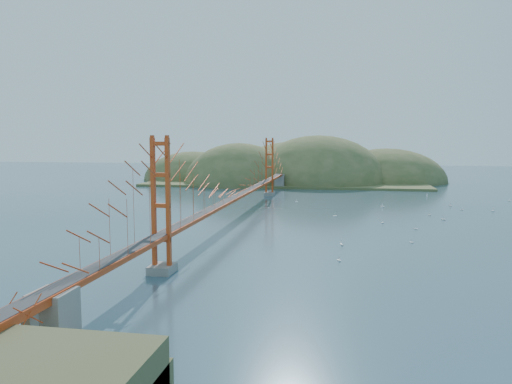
% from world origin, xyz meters
% --- Properties ---
extents(ground, '(320.00, 320.00, 0.00)m').
position_xyz_m(ground, '(0.00, 0.00, 0.00)').
color(ground, '#2C4859').
rests_on(ground, ground).
extents(bridge, '(2.20, 94.40, 12.00)m').
position_xyz_m(bridge, '(0.00, 0.18, 7.01)').
color(bridge, gray).
rests_on(bridge, ground).
extents(promontory, '(9.00, 6.00, 0.24)m').
position_xyz_m(promontory, '(0.00, -48.50, 0.12)').
color(promontory, '#59544C').
rests_on(promontory, ground).
extents(fort, '(3.70, 2.30, 1.75)m').
position_xyz_m(fort, '(0.40, -47.80, 0.67)').
color(fort, brown).
rests_on(fort, ground).
extents(far_headlands, '(84.00, 58.00, 25.00)m').
position_xyz_m(far_headlands, '(2.21, 68.52, 0.00)').
color(far_headlands, olive).
rests_on(far_headlands, ground).
extents(sailboat_14, '(0.55, 0.55, 0.58)m').
position_xyz_m(sailboat_14, '(20.33, -0.38, 0.14)').
color(sailboat_14, white).
rests_on(sailboat_14, ground).
extents(sailboat_4, '(0.69, 0.69, 0.73)m').
position_xyz_m(sailboat_4, '(38.40, 14.42, 0.16)').
color(sailboat_4, white).
rests_on(sailboat_4, ground).
extents(sailboat_0, '(0.60, 0.64, 0.72)m').
position_xyz_m(sailboat_0, '(14.97, -15.82, 0.16)').
color(sailboat_0, white).
rests_on(sailboat_0, ground).
extents(sailboat_12, '(0.50, 0.42, 0.59)m').
position_xyz_m(sailboat_12, '(6.43, 21.00, 0.14)').
color(sailboat_12, white).
rests_on(sailboat_12, ground).
extents(sailboat_16, '(0.69, 0.69, 0.73)m').
position_xyz_m(sailboat_16, '(28.99, 3.91, 0.16)').
color(sailboat_16, white).
rests_on(sailboat_16, ground).
extents(sailboat_10, '(0.53, 0.53, 0.57)m').
position_xyz_m(sailboat_10, '(14.79, -23.05, 0.14)').
color(sailboat_10, white).
rests_on(sailboat_10, ground).
extents(sailboat_17, '(0.56, 0.53, 0.63)m').
position_xyz_m(sailboat_17, '(45.13, 29.10, 0.14)').
color(sailboat_17, white).
rests_on(sailboat_17, ground).
extents(sailboat_15, '(0.67, 0.67, 0.71)m').
position_xyz_m(sailboat_15, '(33.05, 19.97, 0.16)').
color(sailboat_15, white).
rests_on(sailboat_15, ground).
extents(sailboat_3, '(0.57, 0.49, 0.65)m').
position_xyz_m(sailboat_3, '(13.79, 4.55, 0.15)').
color(sailboat_3, white).
rests_on(sailboat_3, ground).
extents(sailboat_2, '(0.53, 0.53, 0.56)m').
position_xyz_m(sailboat_2, '(24.13, -4.41, 0.13)').
color(sailboat_2, white).
rests_on(sailboat_2, ground).
extents(sailboat_1, '(0.71, 0.71, 0.75)m').
position_xyz_m(sailboat_1, '(21.44, 16.68, 0.16)').
color(sailboat_1, white).
rests_on(sailboat_1, ground).
extents(sailboat_7, '(0.49, 0.41, 0.56)m').
position_xyz_m(sailboat_7, '(33.87, 15.02, 0.13)').
color(sailboat_7, white).
rests_on(sailboat_7, ground).
extents(sailboat_6, '(0.53, 0.53, 0.56)m').
position_xyz_m(sailboat_6, '(22.52, -13.26, 0.13)').
color(sailboat_6, white).
rests_on(sailboat_6, ground).
extents(sailboat_8, '(0.53, 0.53, 0.56)m').
position_xyz_m(sailboat_8, '(27.74, 7.96, 0.13)').
color(sailboat_8, white).
rests_on(sailboat_8, ground).
extents(sailboat_extra_1, '(0.59, 0.63, 0.71)m').
position_xyz_m(sailboat_extra_1, '(31.35, 34.43, 0.16)').
color(sailboat_extra_1, white).
rests_on(sailboat_extra_1, ground).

